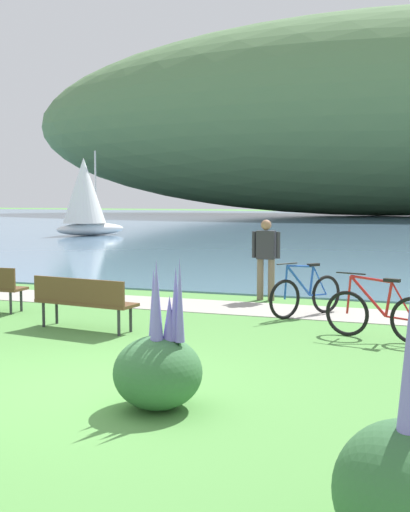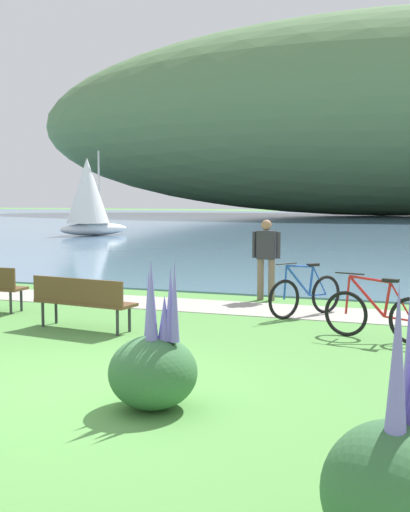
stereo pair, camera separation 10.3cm
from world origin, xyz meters
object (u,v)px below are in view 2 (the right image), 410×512
at_px(park_bench_near_camera, 82,299).
at_px(person_at_shoreline, 266,254).
at_px(sailboat_mid_bay, 88,196).
at_px(bicycle_leaning_near_bench, 378,315).
at_px(bicycle_beside_path, 305,295).

bearing_deg(park_bench_near_camera, person_at_shoreline, 63.01).
height_order(park_bench_near_camera, person_at_shoreline, person_at_shoreline).
height_order(person_at_shoreline, sailboat_mid_bay, sailboat_mid_bay).
xyz_separation_m(bicycle_leaning_near_bench, bicycle_beside_path, (-1.44, 1.63, 0.00)).
distance_m(person_at_shoreline, sailboat_mid_bay, 23.69).
bearing_deg(person_at_shoreline, bicycle_leaning_near_bench, -50.80).
bearing_deg(person_at_shoreline, park_bench_near_camera, -116.99).
xyz_separation_m(bicycle_beside_path, person_at_shoreline, (-1.15, 1.55, 0.58)).
distance_m(bicycle_leaning_near_bench, person_at_shoreline, 4.14).
height_order(bicycle_leaning_near_bench, sailboat_mid_bay, sailboat_mid_bay).
bearing_deg(bicycle_beside_path, sailboat_mid_bay, 128.84).
bearing_deg(bicycle_beside_path, park_bench_near_camera, -142.14).
xyz_separation_m(bicycle_beside_path, sailboat_mid_bay, (-16.05, 19.93, 1.84)).
relative_size(bicycle_leaning_near_bench, bicycle_beside_path, 1.16).
relative_size(bicycle_leaning_near_bench, person_at_shoreline, 1.01).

